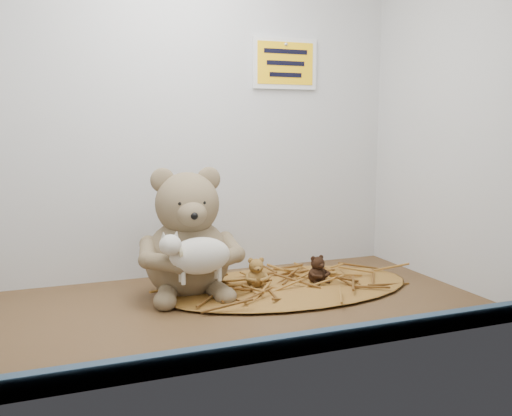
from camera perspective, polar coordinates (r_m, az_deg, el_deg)
name	(u,v)px	position (r cm, az deg, el deg)	size (l,w,h in cm)	color
alcove_shell	(197,96)	(126.33, -5.97, 11.08)	(120.40, 60.20, 90.40)	#3E2715
front_rail	(261,350)	(97.57, 0.51, -13.97)	(119.28, 2.20, 3.60)	#345064
straw_bed	(287,286)	(137.64, 3.12, -7.81)	(62.06, 36.03, 1.20)	brown
main_teddy	(187,232)	(130.94, -6.89, -2.37)	(23.65, 24.97, 29.33)	brown
toy_lamb	(200,256)	(121.68, -5.62, -4.78)	(17.17, 10.48, 11.09)	silver
mini_teddy_tan	(256,271)	(134.52, 0.01, -6.34)	(5.76, 6.08, 7.14)	olive
mini_teddy_brown	(317,268)	(139.01, 6.15, -5.99)	(5.44, 5.75, 6.75)	black
wall_sign	(285,63)	(156.44, 2.89, 14.24)	(16.00, 1.20, 11.00)	#EDAD0C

